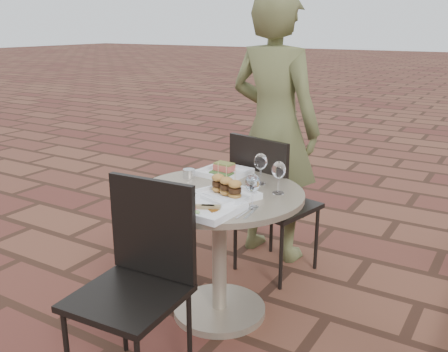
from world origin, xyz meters
The scene contains 13 objects.
ground centered at (0.00, 0.00, 0.00)m, with size 60.00×60.00×0.00m, color brown.
cafe_table centered at (0.29, -0.27, 0.48)m, with size 0.90×0.90×0.73m.
chair_far centered at (0.31, 0.28, 0.55)m, with size 0.53×0.53×0.93m.
chair_near centered at (0.26, -0.89, 0.55)m, with size 0.47×0.47×0.93m.
diner centered at (0.18, 0.61, 0.90)m, with size 0.66×0.43×1.81m, color brown.
plate_salmon centered at (0.15, 0.00, 0.75)m, with size 0.28×0.28×0.07m.
plate_sliders centered at (0.37, -0.34, 0.77)m, with size 0.34×0.34×0.17m.
plate_tuna centered at (0.40, -0.55, 0.75)m, with size 0.30×0.30×0.03m.
wine_glass_right centered at (0.55, -0.39, 0.85)m, with size 0.07×0.07×0.17m.
wine_glass_mid centered at (0.41, -0.04, 0.85)m, with size 0.07×0.07×0.17m.
wine_glass_far centered at (0.57, -0.14, 0.85)m, with size 0.07×0.07×0.17m.
steel_ramekin centered at (0.01, -0.15, 0.76)m, with size 0.07×0.07×0.05m, color silver.
cutlery_set centered at (0.56, -0.46, 0.73)m, with size 0.09×0.20×0.00m, color silver, non-canonical shape.
Camera 1 is at (1.61, -2.39, 1.58)m, focal length 40.00 mm.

